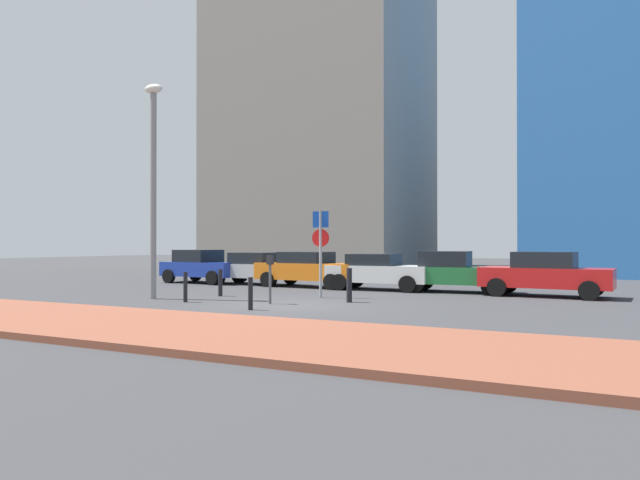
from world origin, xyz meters
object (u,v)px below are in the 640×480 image
object	(u,v)px
parking_sign_post	(321,243)
traffic_bollard_near	(185,287)
parked_car_green	(453,271)
traffic_bollard_far	(250,294)
parked_car_white	(379,271)
traffic_bollard_mid	(349,285)
parked_car_silver	(255,268)
parked_car_red	(545,274)
street_lamp	(153,173)
parked_car_orange	(309,269)
parked_car_blue	(202,266)
traffic_bollard_edge	(220,283)
parking_meter	(270,272)

from	to	relation	value
parking_sign_post	traffic_bollard_near	size ratio (longest dim) A/B	3.11
parked_car_green	parking_sign_post	world-z (taller)	parking_sign_post
traffic_bollard_near	traffic_bollard_far	distance (m)	3.13
parked_car_white	parking_sign_post	distance (m)	4.24
traffic_bollard_far	traffic_bollard_mid	bearing A→B (deg)	63.30
parked_car_silver	parked_car_red	bearing A→B (deg)	-2.82
street_lamp	traffic_bollard_far	world-z (taller)	street_lamp
parked_car_green	traffic_bollard_far	xyz separation A→B (m)	(-3.54, -8.40, -0.33)
parked_car_orange	traffic_bollard_mid	xyz separation A→B (m)	(4.10, -5.12, -0.23)
parked_car_silver	street_lamp	world-z (taller)	street_lamp
street_lamp	traffic_bollard_mid	size ratio (longest dim) A/B	6.68
parked_car_blue	parked_car_red	distance (m)	15.03
parking_sign_post	traffic_bollard_near	bearing A→B (deg)	-133.60
traffic_bollard_near	traffic_bollard_edge	world-z (taller)	traffic_bollard_near
parked_car_orange	parking_meter	size ratio (longest dim) A/B	3.17
parked_car_blue	parked_car_silver	bearing A→B (deg)	5.01
parked_car_silver	parked_car_orange	xyz separation A→B (m)	(2.92, -0.32, 0.02)
parked_car_blue	parked_car_green	bearing A→B (deg)	0.29
parked_car_orange	parked_car_white	size ratio (longest dim) A/B	1.14
street_lamp	traffic_bollard_mid	bearing A→B (deg)	16.51
parking_meter	parked_car_orange	bearing A→B (deg)	107.95
parked_car_orange	street_lamp	size ratio (longest dim) A/B	0.66
parked_car_blue	traffic_bollard_far	xyz separation A→B (m)	(8.18, -8.34, -0.33)
parked_car_green	traffic_bollard_near	bearing A→B (deg)	-131.07
parked_car_silver	parked_car_white	world-z (taller)	parked_car_silver
parked_car_green	parked_car_red	world-z (taller)	parked_car_red
parked_car_white	traffic_bollard_near	bearing A→B (deg)	-116.56
parking_sign_post	parked_car_orange	bearing A→B (deg)	122.33
parked_car_silver	parked_car_blue	bearing A→B (deg)	-174.99
traffic_bollard_edge	traffic_bollard_far	bearing A→B (deg)	-43.27
parked_car_white	traffic_bollard_near	size ratio (longest dim) A/B	4.32
parked_car_green	parking_meter	distance (m)	7.81
parked_car_silver	parked_car_red	distance (m)	12.30
parked_car_silver	parked_car_white	bearing A→B (deg)	-3.68
parked_car_orange	parked_car_green	size ratio (longest dim) A/B	1.14
parked_car_orange	traffic_bollard_edge	bearing A→B (deg)	-98.56
parking_sign_post	traffic_bollard_mid	world-z (taller)	parking_sign_post
parked_car_orange	traffic_bollard_far	bearing A→B (deg)	-73.02
parking_meter	street_lamp	xyz separation A→B (m)	(-4.31, -0.36, 3.23)
traffic_bollard_far	street_lamp	bearing A→B (deg)	164.63
parking_sign_post	traffic_bollard_far	world-z (taller)	parking_sign_post
parking_sign_post	traffic_bollard_near	distance (m)	4.69
parked_car_red	traffic_bollard_mid	distance (m)	7.15
parked_car_green	parked_car_orange	bearing A→B (deg)	-178.68
parking_sign_post	parking_meter	distance (m)	2.69
parked_car_white	traffic_bollard_mid	world-z (taller)	parked_car_white
parked_car_orange	parked_car_red	distance (m)	9.37
parked_car_blue	parked_car_white	bearing A→B (deg)	-0.99
parking_meter	parked_car_green	bearing A→B (deg)	59.86
parked_car_white	parked_car_silver	bearing A→B (deg)	176.32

